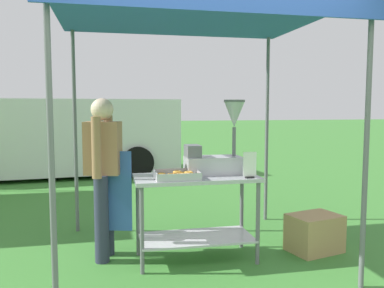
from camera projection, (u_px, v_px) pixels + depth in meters
The scene contains 9 objects.
ground_plane at pixel (143, 176), 8.85m from camera, with size 70.00×70.00×0.00m, color #3D7F33.
stall_canopy at pixel (194, 19), 3.88m from camera, with size 2.66×2.30×2.48m.
donut_cart at pixel (196, 200), 3.95m from camera, with size 1.22×0.58×0.85m.
donut_tray at pixel (177, 176), 3.78m from camera, with size 0.42×0.33×0.07m.
donut_fryer at pixel (217, 150), 4.03m from camera, with size 0.61×0.28×0.75m.
menu_sign at pixel (250, 167), 3.81m from camera, with size 0.13×0.05×0.25m.
vendor at pixel (104, 170), 3.95m from camera, with size 0.47×0.54×1.61m.
supply_crate at pixel (314, 233), 4.21m from camera, with size 0.60×0.50×0.39m.
van_white at pixel (59, 136), 8.93m from camera, with size 5.26×2.45×1.69m.
Camera 1 is at (-0.73, -2.78, 1.52)m, focal length 37.34 mm.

